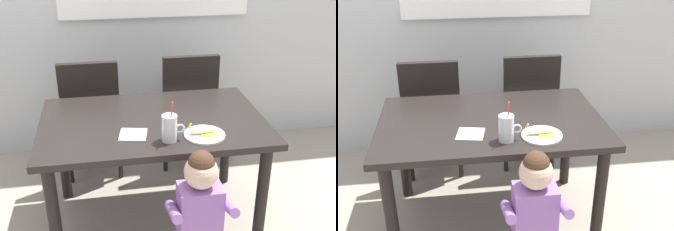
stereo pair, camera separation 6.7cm
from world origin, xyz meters
The scene contains 9 objects.
ground_plane centered at (0.00, 0.00, 0.00)m, with size 24.00×24.00×0.00m, color #9E9384.
dining_table centered at (0.00, 0.00, 0.64)m, with size 1.35×0.87×0.75m.
dining_chair_left centered at (-0.38, 0.64, 0.54)m, with size 0.44×0.44×0.96m.
dining_chair_right centered at (0.36, 0.68, 0.54)m, with size 0.44×0.45×0.96m.
toddler_standing centered at (0.16, -0.58, 0.53)m, with size 0.33×0.24×0.84m.
milk_cup centered at (0.06, -0.28, 0.81)m, with size 0.13×0.09×0.25m.
snack_plate centered at (0.26, -0.26, 0.75)m, with size 0.23×0.23×0.01m, color white.
peeled_banana centered at (0.25, -0.25, 0.78)m, with size 0.17×0.11×0.07m.
paper_napkin centered at (-0.14, -0.18, 0.75)m, with size 0.15×0.15×0.00m, color silver.
Camera 1 is at (-0.28, -2.17, 1.80)m, focal length 42.94 mm.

